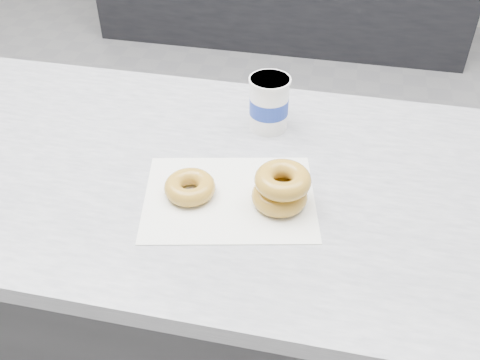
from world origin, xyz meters
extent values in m
plane|color=gray|center=(0.00, 0.00, 0.00)|extent=(5.00, 5.00, 0.00)
cube|color=#333335|center=(0.00, -0.60, 0.43)|extent=(3.00, 0.70, 0.86)
cube|color=#B3B3B8|center=(0.00, -0.60, 0.88)|extent=(3.06, 0.76, 0.04)
cube|color=silver|center=(0.28, -0.68, 0.90)|extent=(0.39, 0.33, 0.00)
torus|color=#B48531|center=(0.20, -0.68, 0.92)|extent=(0.13, 0.13, 0.04)
torus|color=#B48531|center=(0.38, -0.67, 0.92)|extent=(0.11, 0.11, 0.04)
torus|color=#B48531|center=(0.38, -0.67, 0.96)|extent=(0.15, 0.15, 0.04)
cylinder|color=white|center=(0.31, -0.41, 0.96)|extent=(0.11, 0.11, 0.13)
cylinder|color=white|center=(0.31, -0.41, 1.02)|extent=(0.10, 0.10, 0.01)
cylinder|color=#1B3398|center=(0.31, -0.41, 0.96)|extent=(0.11, 0.11, 0.04)
camera|label=1|loc=(0.47, -1.46, 1.61)|focal=40.00mm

